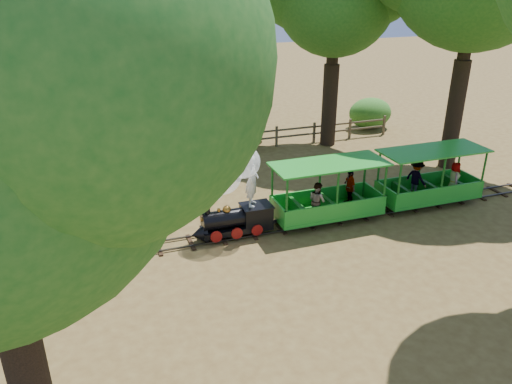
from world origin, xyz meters
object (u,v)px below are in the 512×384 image
object	(u,v)px
carriage_rear	(429,183)
fence	(216,141)
carriage_front	(329,199)
locomotive	(229,187)

from	to	relation	value
carriage_rear	fence	distance (m)	9.84
carriage_front	carriage_rear	xyz separation A→B (m)	(4.01, 0.04, 0.02)
locomotive	carriage_rear	xyz separation A→B (m)	(7.41, -0.07, -0.85)
locomotive	carriage_rear	size ratio (longest dim) A/B	0.79
locomotive	fence	xyz separation A→B (m)	(1.68, 7.93, -1.12)
locomotive	carriage_front	world-z (taller)	locomotive
fence	carriage_rear	bearing A→B (deg)	-54.39
locomotive	fence	world-z (taller)	locomotive
carriage_front	fence	world-z (taller)	carriage_front
locomotive	carriage_rear	distance (m)	7.46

